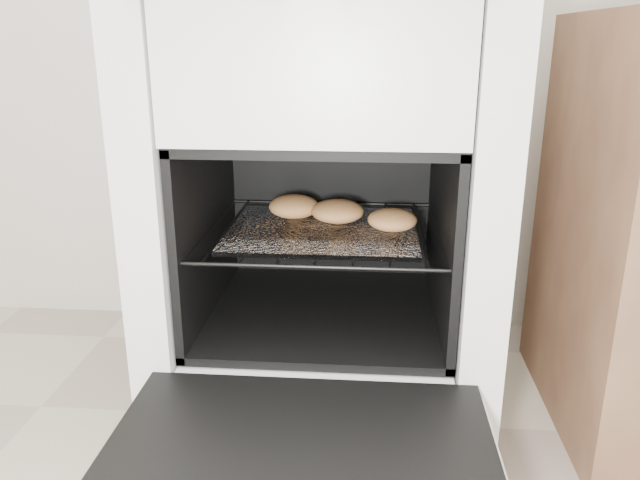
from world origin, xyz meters
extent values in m
cube|color=silver|center=(-0.03, 1.16, 0.50)|extent=(0.65, 0.69, 0.99)
cube|color=black|center=(-0.03, 0.59, 0.22)|extent=(0.56, 0.43, 0.03)
cube|color=silver|center=(-0.03, 0.59, 0.20)|extent=(0.58, 0.45, 0.02)
cylinder|color=black|center=(-0.26, 1.07, 0.42)|extent=(0.01, 0.45, 0.01)
cylinder|color=black|center=(0.20, 1.07, 0.42)|extent=(0.01, 0.45, 0.01)
cylinder|color=black|center=(-0.03, 0.85, 0.42)|extent=(0.46, 0.01, 0.01)
cylinder|color=black|center=(-0.03, 1.28, 0.42)|extent=(0.46, 0.01, 0.01)
cylinder|color=black|center=(-0.22, 1.07, 0.42)|extent=(0.01, 0.43, 0.01)
cylinder|color=black|center=(-0.16, 1.07, 0.42)|extent=(0.01, 0.43, 0.01)
cylinder|color=black|center=(-0.09, 1.07, 0.42)|extent=(0.01, 0.43, 0.01)
cylinder|color=black|center=(-0.03, 1.07, 0.42)|extent=(0.01, 0.43, 0.01)
cylinder|color=black|center=(0.04, 1.07, 0.42)|extent=(0.01, 0.43, 0.01)
cylinder|color=black|center=(0.10, 1.07, 0.42)|extent=(0.01, 0.43, 0.01)
cylinder|color=black|center=(0.16, 1.07, 0.42)|extent=(0.01, 0.43, 0.01)
cube|color=white|center=(-0.03, 1.05, 0.43)|extent=(0.37, 0.32, 0.01)
ellipsoid|color=#B58248|center=(0.11, 1.04, 0.46)|extent=(0.10, 0.10, 0.04)
ellipsoid|color=#B58248|center=(-0.09, 1.12, 0.46)|extent=(0.15, 0.15, 0.05)
ellipsoid|color=#B58248|center=(0.00, 1.09, 0.46)|extent=(0.15, 0.15, 0.04)
camera|label=1|loc=(0.06, -0.13, 0.79)|focal=35.00mm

